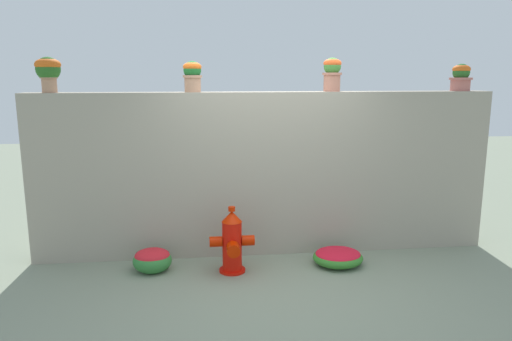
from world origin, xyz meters
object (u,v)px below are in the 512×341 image
object	(u,v)px
potted_plant_2	(332,72)
flower_bush_left	(152,259)
potted_plant_0	(48,70)
flower_bush_right	(338,256)
fire_hydrant	(232,243)
potted_plant_1	(192,74)
potted_plant_3	(461,76)

from	to	relation	value
potted_plant_2	flower_bush_left	xyz separation A→B (m)	(-2.26, -0.55, -2.17)
potted_plant_0	flower_bush_right	size ratio (longest dim) A/B	0.67
fire_hydrant	flower_bush_right	size ratio (longest dim) A/B	1.29
potted_plant_1	flower_bush_right	world-z (taller)	potted_plant_1
potted_plant_0	potted_plant_2	size ratio (longest dim) A/B	0.99
potted_plant_1	potted_plant_2	xyz separation A→B (m)	(1.75, 0.04, 0.03)
potted_plant_0	fire_hydrant	size ratio (longest dim) A/B	0.52
fire_hydrant	potted_plant_1	bearing A→B (deg)	123.15
potted_plant_0	flower_bush_right	world-z (taller)	potted_plant_0
flower_bush_left	potted_plant_0	bearing A→B (deg)	157.08
potted_plant_2	fire_hydrant	distance (m)	2.47
potted_plant_0	potted_plant_3	size ratio (longest dim) A/B	1.19
potted_plant_1	flower_bush_right	distance (m)	2.84
fire_hydrant	flower_bush_right	bearing A→B (deg)	2.72
potted_plant_1	flower_bush_right	size ratio (longest dim) A/B	0.60
potted_plant_2	potted_plant_3	bearing A→B (deg)	-0.60
potted_plant_2	potted_plant_3	distance (m)	1.71
potted_plant_0	potted_plant_1	xyz separation A→B (m)	(1.66, 0.03, -0.05)
potted_plant_3	potted_plant_0	bearing A→B (deg)	-179.41
flower_bush_right	potted_plant_1	bearing A→B (deg)	161.29
potted_plant_1	potted_plant_3	world-z (taller)	potted_plant_1
potted_plant_2	flower_bush_right	world-z (taller)	potted_plant_2
flower_bush_right	flower_bush_left	bearing A→B (deg)	178.29
potted_plant_1	flower_bush_left	distance (m)	2.27
fire_hydrant	flower_bush_left	xyz separation A→B (m)	(-0.94, 0.13, -0.21)
potted_plant_1	potted_plant_2	size ratio (longest dim) A/B	0.88
potted_plant_1	potted_plant_2	world-z (taller)	potted_plant_2
potted_plant_2	potted_plant_3	world-z (taller)	potted_plant_2
potted_plant_0	potted_plant_2	bearing A→B (deg)	1.18
potted_plant_1	potted_plant_2	bearing A→B (deg)	1.31
potted_plant_3	flower_bush_left	world-z (taller)	potted_plant_3
potted_plant_1	potted_plant_3	size ratio (longest dim) A/B	1.07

